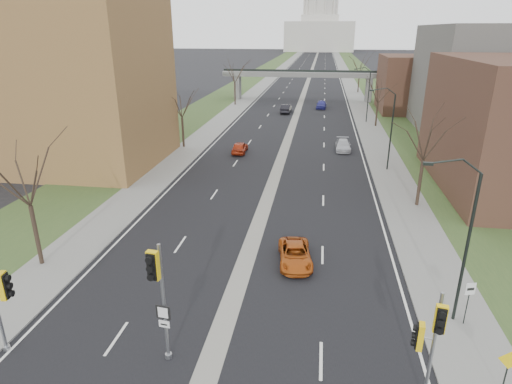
% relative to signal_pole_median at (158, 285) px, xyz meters
% --- Properties ---
extents(ground, '(700.00, 700.00, 0.00)m').
position_rel_signal_pole_median_xyz_m(ground, '(2.04, -0.81, -4.12)').
color(ground, black).
rests_on(ground, ground).
extents(road_surface, '(20.00, 600.00, 0.01)m').
position_rel_signal_pole_median_xyz_m(road_surface, '(2.04, 149.19, -4.12)').
color(road_surface, black).
rests_on(road_surface, ground).
extents(median_strip, '(1.20, 600.00, 0.02)m').
position_rel_signal_pole_median_xyz_m(median_strip, '(2.04, 149.19, -4.12)').
color(median_strip, gray).
rests_on(median_strip, ground).
extents(sidewalk_right, '(4.00, 600.00, 0.12)m').
position_rel_signal_pole_median_xyz_m(sidewalk_right, '(14.04, 149.19, -4.06)').
color(sidewalk_right, gray).
rests_on(sidewalk_right, ground).
extents(sidewalk_left, '(4.00, 600.00, 0.12)m').
position_rel_signal_pole_median_xyz_m(sidewalk_left, '(-9.96, 149.19, -4.06)').
color(sidewalk_left, gray).
rests_on(sidewalk_left, ground).
extents(grass_verge_right, '(8.00, 600.00, 0.10)m').
position_rel_signal_pole_median_xyz_m(grass_verge_right, '(20.04, 149.19, -4.07)').
color(grass_verge_right, '#29411E').
rests_on(grass_verge_right, ground).
extents(grass_verge_left, '(8.00, 600.00, 0.10)m').
position_rel_signal_pole_median_xyz_m(grass_verge_left, '(-15.96, 149.19, -4.07)').
color(grass_verge_left, '#29411E').
rests_on(grass_verge_left, ground).
extents(apartment_building, '(25.00, 16.00, 22.00)m').
position_rel_signal_pole_median_xyz_m(apartment_building, '(-23.96, 29.19, 6.88)').
color(apartment_building, olive).
rests_on(apartment_building, ground).
extents(commercial_block_mid, '(18.00, 22.00, 15.00)m').
position_rel_signal_pole_median_xyz_m(commercial_block_mid, '(30.04, 51.19, 3.38)').
color(commercial_block_mid, '#5E5C56').
rests_on(commercial_block_mid, ground).
extents(commercial_block_far, '(14.00, 14.00, 10.00)m').
position_rel_signal_pole_median_xyz_m(commercial_block_far, '(24.04, 69.19, 0.88)').
color(commercial_block_far, '#513426').
rests_on(commercial_block_far, ground).
extents(pedestrian_bridge, '(34.00, 3.00, 6.45)m').
position_rel_signal_pole_median_xyz_m(pedestrian_bridge, '(2.04, 79.19, 0.72)').
color(pedestrian_bridge, slate).
rests_on(pedestrian_bridge, ground).
extents(capitol, '(48.00, 42.00, 55.75)m').
position_rel_signal_pole_median_xyz_m(capitol, '(2.04, 319.19, 14.48)').
color(capitol, beige).
rests_on(capitol, ground).
extents(streetlight_near, '(2.61, 0.20, 8.70)m').
position_rel_signal_pole_median_xyz_m(streetlight_near, '(13.03, 5.19, 2.83)').
color(streetlight_near, black).
rests_on(streetlight_near, sidewalk_right).
extents(streetlight_mid, '(2.61, 0.20, 8.70)m').
position_rel_signal_pole_median_xyz_m(streetlight_mid, '(13.03, 31.19, 2.83)').
color(streetlight_mid, black).
rests_on(streetlight_mid, sidewalk_right).
extents(streetlight_far, '(2.61, 0.20, 8.70)m').
position_rel_signal_pole_median_xyz_m(streetlight_far, '(13.03, 57.19, 2.83)').
color(streetlight_far, black).
rests_on(streetlight_far, sidewalk_right).
extents(tree_left_a, '(7.20, 7.20, 9.40)m').
position_rel_signal_pole_median_xyz_m(tree_left_a, '(-10.96, 7.19, 2.51)').
color(tree_left_a, '#382B21').
rests_on(tree_left_a, sidewalk_left).
extents(tree_left_b, '(6.75, 6.75, 8.81)m').
position_rel_signal_pole_median_xyz_m(tree_left_b, '(-10.96, 37.19, 2.11)').
color(tree_left_b, '#382B21').
rests_on(tree_left_b, sidewalk_left).
extents(tree_left_c, '(7.65, 7.65, 9.99)m').
position_rel_signal_pole_median_xyz_m(tree_left_c, '(-10.96, 71.19, 2.92)').
color(tree_left_c, '#382B21').
rests_on(tree_left_c, sidewalk_left).
extents(tree_right_a, '(7.20, 7.20, 9.40)m').
position_rel_signal_pole_median_xyz_m(tree_right_a, '(15.04, 21.19, 2.51)').
color(tree_right_a, '#382B21').
rests_on(tree_right_a, sidewalk_right).
extents(tree_right_b, '(6.30, 6.30, 8.22)m').
position_rel_signal_pole_median_xyz_m(tree_right_b, '(15.04, 54.19, 1.70)').
color(tree_right_b, '#382B21').
rests_on(tree_right_b, sidewalk_right).
extents(tree_right_c, '(7.65, 7.65, 9.99)m').
position_rel_signal_pole_median_xyz_m(tree_right_c, '(15.04, 94.19, 2.92)').
color(tree_right_c, '#382B21').
rests_on(tree_right_c, sidewalk_right).
extents(signal_pole_median, '(0.68, 0.98, 5.92)m').
position_rel_signal_pole_median_xyz_m(signal_pole_median, '(0.00, 0.00, 0.00)').
color(signal_pole_median, gray).
rests_on(signal_pole_median, ground).
extents(signal_pole_right, '(0.89, 1.05, 5.22)m').
position_rel_signal_pole_median_xyz_m(signal_pole_right, '(11.00, -0.63, -0.70)').
color(signal_pole_right, gray).
rests_on(signal_pole_right, ground).
extents(speed_limit_sign, '(0.51, 0.17, 2.43)m').
position_rel_signal_pole_median_xyz_m(speed_limit_sign, '(14.26, 4.85, -2.33)').
color(speed_limit_sign, black).
rests_on(speed_limit_sign, sidewalk_right).
extents(warning_sign, '(0.85, 0.17, 2.19)m').
position_rel_signal_pole_median_xyz_m(warning_sign, '(14.46, 0.29, -2.58)').
color(warning_sign, black).
rests_on(warning_sign, sidewalk_right).
extents(car_left_near, '(1.73, 4.12, 1.39)m').
position_rel_signal_pole_median_xyz_m(car_left_near, '(-3.29, 35.77, -3.42)').
color(car_left_near, '#AB2E13').
rests_on(car_left_near, ground).
extents(car_left_far, '(1.85, 4.80, 1.56)m').
position_rel_signal_pole_median_xyz_m(car_left_far, '(0.04, 63.92, -3.34)').
color(car_left_far, black).
rests_on(car_left_far, ground).
extents(car_right_near, '(2.63, 4.66, 1.23)m').
position_rel_signal_pole_median_xyz_m(car_right_near, '(5.26, 9.89, -3.51)').
color(car_right_near, '#AD4A12').
rests_on(car_right_near, ground).
extents(car_right_mid, '(1.84, 4.52, 1.31)m').
position_rel_signal_pole_median_xyz_m(car_right_mid, '(9.40, 38.90, -3.47)').
color(car_right_mid, '#B0B1B8').
rests_on(car_right_mid, ground).
extents(car_right_far, '(2.07, 4.64, 1.55)m').
position_rel_signal_pole_median_xyz_m(car_right_far, '(6.39, 69.74, -3.35)').
color(car_right_far, navy).
rests_on(car_right_far, ground).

